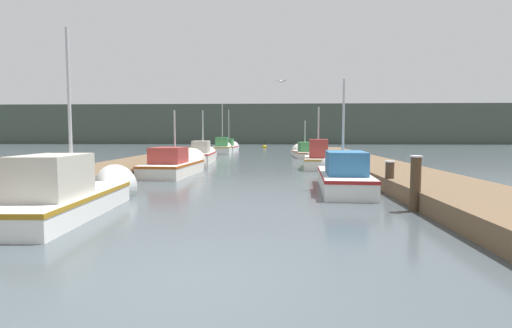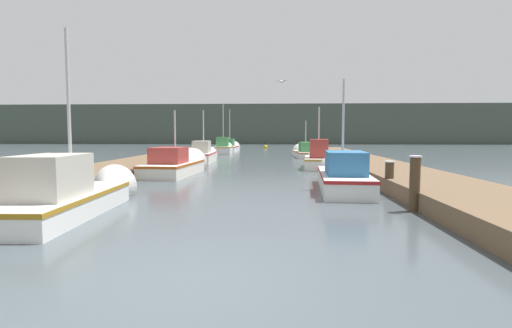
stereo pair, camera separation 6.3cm
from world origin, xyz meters
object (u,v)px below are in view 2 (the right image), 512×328
(fishing_boat_2, at_px, (177,165))
(fishing_boat_7, at_px, (230,147))
(fishing_boat_0, at_px, (74,193))
(fishing_boat_5, at_px, (305,152))
(seagull_lead, at_px, (281,81))
(mooring_piling_1, at_px, (389,177))
(fishing_boat_6, at_px, (224,148))
(mooring_piling_0, at_px, (197,153))
(channel_buoy, at_px, (266,147))
(mooring_piling_2, at_px, (415,183))
(fishing_boat_4, at_px, (204,155))
(fishing_boat_1, at_px, (342,175))
(fishing_boat_3, at_px, (318,159))

(fishing_boat_2, relative_size, fishing_boat_7, 1.09)
(fishing_boat_0, relative_size, fishing_boat_5, 0.99)
(seagull_lead, bearing_deg, mooring_piling_1, -43.49)
(fishing_boat_2, bearing_deg, mooring_piling_1, -30.62)
(fishing_boat_0, relative_size, seagull_lead, 10.28)
(fishing_boat_6, relative_size, mooring_piling_0, 5.40)
(mooring_piling_0, height_order, channel_buoy, mooring_piling_0)
(fishing_boat_5, bearing_deg, mooring_piling_2, -90.85)
(fishing_boat_4, bearing_deg, fishing_boat_0, -92.49)
(mooring_piling_1, xyz_separation_m, seagull_lead, (-3.42, 7.61, 4.06))
(fishing_boat_2, distance_m, mooring_piling_2, 12.01)
(fishing_boat_0, distance_m, fishing_boat_4, 17.09)
(fishing_boat_0, bearing_deg, fishing_boat_7, 87.45)
(fishing_boat_2, height_order, mooring_piling_1, fishing_boat_2)
(fishing_boat_4, relative_size, fishing_boat_5, 0.94)
(fishing_boat_1, relative_size, fishing_boat_5, 1.08)
(fishing_boat_5, distance_m, mooring_piling_2, 22.83)
(fishing_boat_0, distance_m, channel_buoy, 41.31)
(fishing_boat_0, relative_size, mooring_piling_2, 4.06)
(channel_buoy, distance_m, seagull_lead, 30.33)
(fishing_boat_1, relative_size, fishing_boat_7, 1.21)
(fishing_boat_6, distance_m, seagull_lead, 18.48)
(fishing_boat_6, relative_size, channel_buoy, 5.24)
(fishing_boat_6, bearing_deg, fishing_boat_2, -91.97)
(fishing_boat_4, xyz_separation_m, channel_buoy, (3.50, 24.06, -0.34))
(fishing_boat_3, relative_size, mooring_piling_0, 4.63)
(fishing_boat_0, relative_size, fishing_boat_7, 1.10)
(fishing_boat_2, distance_m, fishing_boat_7, 23.65)
(fishing_boat_4, height_order, mooring_piling_1, fishing_boat_4)
(fishing_boat_1, height_order, mooring_piling_2, fishing_boat_1)
(fishing_boat_0, distance_m, fishing_boat_3, 14.91)
(fishing_boat_4, bearing_deg, seagull_lead, -51.15)
(mooring_piling_0, height_order, mooring_piling_1, mooring_piling_1)
(fishing_boat_6, bearing_deg, fishing_boat_3, -67.22)
(fishing_boat_4, bearing_deg, channel_buoy, 79.61)
(fishing_boat_5, xyz_separation_m, channel_buoy, (-3.71, 17.77, -0.22))
(fishing_boat_1, xyz_separation_m, fishing_boat_5, (0.00, 18.55, -0.09))
(fishing_boat_3, height_order, seagull_lead, seagull_lead)
(mooring_piling_0, bearing_deg, fishing_boat_5, 26.29)
(fishing_boat_5, relative_size, seagull_lead, 10.41)
(fishing_boat_5, bearing_deg, fishing_boat_3, -93.52)
(fishing_boat_2, bearing_deg, mooring_piling_0, 99.86)
(fishing_boat_5, height_order, mooring_piling_2, fishing_boat_5)
(fishing_boat_1, xyz_separation_m, channel_buoy, (-3.71, 36.32, -0.31))
(fishing_boat_6, height_order, mooring_piling_1, fishing_boat_6)
(fishing_boat_4, height_order, mooring_piling_2, fishing_boat_4)
(fishing_boat_0, xyz_separation_m, fishing_boat_6, (-0.06, 28.41, 0.01))
(fishing_boat_1, relative_size, seagull_lead, 11.28)
(fishing_boat_4, bearing_deg, mooring_piling_1, -59.80)
(mooring_piling_1, bearing_deg, fishing_boat_4, 122.31)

